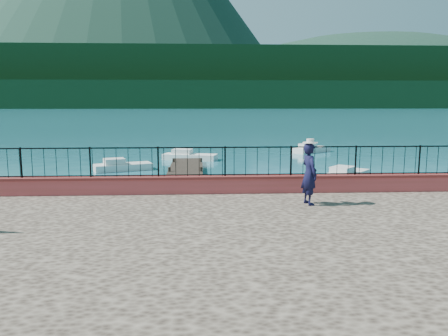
{
  "coord_description": "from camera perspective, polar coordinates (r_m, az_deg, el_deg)",
  "views": [
    {
      "loc": [
        -1.1,
        -10.57,
        4.2
      ],
      "look_at": [
        -0.43,
        2.0,
        2.3
      ],
      "focal_mm": 35.0,
      "sensor_mm": 36.0,
      "label": 1
    }
  ],
  "objects": [
    {
      "name": "foothills",
      "position": [
        371.0,
        -2.95,
        11.34
      ],
      "size": [
        900.0,
        120.0,
        44.0
      ],
      "primitive_type": "cube",
      "color": "black",
      "rests_on": "ground"
    },
    {
      "name": "boat_0",
      "position": [
        18.12,
        -7.67,
        -3.59
      ],
      "size": [
        3.71,
        2.69,
        0.8
      ],
      "primitive_type": "cube",
      "rotation": [
        0.0,
        0.0,
        0.45
      ],
      "color": "silver",
      "rests_on": "ground"
    },
    {
      "name": "railing",
      "position": [
        14.44,
        1.33,
        0.84
      ],
      "size": [
        27.0,
        0.05,
        0.95
      ],
      "primitive_type": "cube",
      "color": "black",
      "rests_on": "parapet"
    },
    {
      "name": "boat_1",
      "position": [
        20.49,
        7.39,
        -2.17
      ],
      "size": [
        3.71,
        2.54,
        0.8
      ],
      "primitive_type": "cube",
      "rotation": [
        0.0,
        0.0,
        -0.4
      ],
      "color": "silver",
      "rests_on": "ground"
    },
    {
      "name": "ground",
      "position": [
        11.43,
        2.74,
        -12.99
      ],
      "size": [
        2000.0,
        2000.0,
        0.0
      ],
      "primitive_type": "plane",
      "color": "#19596B",
      "rests_on": "ground"
    },
    {
      "name": "dock",
      "position": [
        22.95,
        -5.27,
        -1.61
      ],
      "size": [
        2.0,
        16.0,
        0.3
      ],
      "primitive_type": "cube",
      "color": "#2D231C",
      "rests_on": "ground"
    },
    {
      "name": "hat",
      "position": [
        12.95,
        11.2,
        3.5
      ],
      "size": [
        0.44,
        0.44,
        0.12
      ],
      "primitive_type": "cylinder",
      "color": "silver",
      "rests_on": "person"
    },
    {
      "name": "parapet",
      "position": [
        14.57,
        1.32,
        -2.14
      ],
      "size": [
        28.0,
        0.46,
        0.58
      ],
      "primitive_type": "cube",
      "color": "#BB434B",
      "rests_on": "promenade"
    },
    {
      "name": "boat_4",
      "position": [
        32.19,
        -4.47,
        1.79
      ],
      "size": [
        4.13,
        2.36,
        0.8
      ],
      "primitive_type": "cube",
      "rotation": [
        0.0,
        0.0,
        -0.29
      ],
      "color": "white",
      "rests_on": "ground"
    },
    {
      "name": "boat_5",
      "position": [
        37.52,
        11.36,
        2.62
      ],
      "size": [
        3.59,
        3.14,
        0.8
      ],
      "primitive_type": "cube",
      "rotation": [
        0.0,
        0.0,
        0.64
      ],
      "color": "silver",
      "rests_on": "ground"
    },
    {
      "name": "boat_2",
      "position": [
        24.84,
        15.72,
        -0.53
      ],
      "size": [
        3.34,
        3.51,
        0.8
      ],
      "primitive_type": "cube",
      "rotation": [
        0.0,
        0.0,
        0.84
      ],
      "color": "silver",
      "rests_on": "ground"
    },
    {
      "name": "companion_hill",
      "position": [
        611.93,
        18.29,
        7.78
      ],
      "size": [
        448.0,
        384.0,
        180.0
      ],
      "primitive_type": "ellipsoid",
      "color": "#142D23",
      "rests_on": "ground"
    },
    {
      "name": "person",
      "position": [
        13.07,
        11.08,
        -0.76
      ],
      "size": [
        0.58,
        0.75,
        1.83
      ],
      "primitive_type": "imported",
      "rotation": [
        0.0,
        0.0,
        1.81
      ],
      "color": "black",
      "rests_on": "promenade"
    },
    {
      "name": "far_forest",
      "position": [
        310.61,
        -2.91,
        9.48
      ],
      "size": [
        900.0,
        60.0,
        18.0
      ],
      "primitive_type": "cube",
      "color": "black",
      "rests_on": "ground"
    },
    {
      "name": "boat_3",
      "position": [
        27.78,
        -13.06,
        0.51
      ],
      "size": [
        3.7,
        2.46,
        0.8
      ],
      "primitive_type": "cube",
      "rotation": [
        0.0,
        0.0,
        0.37
      ],
      "color": "silver",
      "rests_on": "ground"
    }
  ]
}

